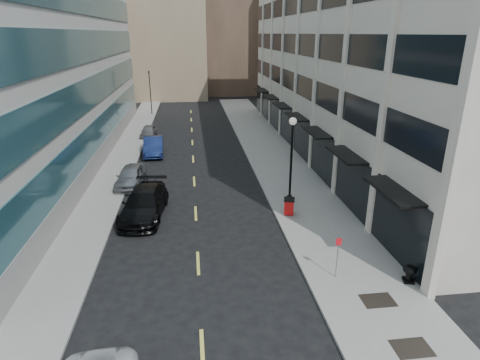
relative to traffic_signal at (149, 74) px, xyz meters
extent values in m
cube|color=gray|center=(13.00, -28.00, -5.64)|extent=(5.00, 80.00, 0.15)
cube|color=gray|center=(-1.00, -28.00, -5.64)|extent=(3.00, 80.00, 0.15)
cube|color=beige|center=(22.50, -21.00, 3.28)|extent=(14.00, 46.00, 18.00)
cube|color=black|center=(15.52, -21.00, -3.72)|extent=(0.18, 46.00, 3.60)
cube|color=black|center=(15.53, -21.00, 0.78)|extent=(0.12, 46.00, 1.80)
cube|color=black|center=(15.53, -21.00, 4.28)|extent=(0.12, 46.00, 1.80)
cube|color=black|center=(15.53, -21.00, 7.78)|extent=(0.12, 46.00, 1.80)
cube|color=beige|center=(15.50, -44.00, 3.28)|extent=(0.35, 0.60, 18.00)
cube|color=beige|center=(15.50, -38.00, 3.28)|extent=(0.35, 0.60, 18.00)
cube|color=beige|center=(15.50, -32.00, 3.28)|extent=(0.35, 0.60, 18.00)
cube|color=beige|center=(15.50, -26.00, 3.28)|extent=(0.35, 0.60, 18.00)
cube|color=beige|center=(15.50, -20.00, 3.28)|extent=(0.35, 0.60, 18.00)
cube|color=beige|center=(15.50, -14.00, 3.28)|extent=(0.35, 0.60, 18.00)
cube|color=beige|center=(15.50, -8.00, 3.28)|extent=(0.35, 0.60, 18.00)
cube|color=beige|center=(15.50, -2.00, 3.28)|extent=(0.35, 0.60, 18.00)
cube|color=black|center=(14.85, -41.00, -1.82)|extent=(1.30, 4.00, 0.12)
cube|color=black|center=(14.85, -35.00, -1.82)|extent=(1.30, 4.00, 0.12)
cube|color=black|center=(14.85, -29.00, -1.82)|extent=(1.30, 4.00, 0.12)
cube|color=black|center=(14.85, -23.00, -1.82)|extent=(1.30, 4.00, 0.12)
cube|color=black|center=(14.85, -17.00, -1.82)|extent=(1.30, 4.00, 0.12)
cube|color=black|center=(14.85, -11.00, -1.82)|extent=(1.30, 4.00, 0.12)
cube|color=black|center=(14.85, -5.00, -1.82)|extent=(1.30, 4.00, 0.12)
cube|color=gray|center=(-2.46, -21.00, -4.82)|extent=(0.20, 46.00, 1.80)
cube|color=#27545C|center=(-2.47, -21.00, -2.72)|extent=(0.14, 45.60, 2.40)
cube|color=#27545C|center=(-2.47, -21.00, 0.78)|extent=(0.14, 45.60, 2.40)
cube|color=#27545C|center=(-2.47, -21.00, 4.28)|extent=(0.14, 45.60, 2.40)
cube|color=#27545C|center=(-2.47, -21.00, 7.78)|extent=(0.14, 45.60, 2.40)
cube|color=#937E60|center=(1.50, 20.00, 8.28)|extent=(14.00, 18.00, 28.00)
cube|color=#937E60|center=(-8.50, 30.00, 5.28)|extent=(12.00, 14.00, 22.00)
cube|color=beige|center=(23.50, 18.00, 4.28)|extent=(10.00, 14.00, 20.00)
cube|color=black|center=(13.10, -47.00, -5.56)|extent=(1.40, 1.00, 0.01)
cube|color=black|center=(13.10, -44.20, -5.56)|extent=(1.40, 1.00, 0.01)
cube|color=#D8CC4C|center=(5.50, -46.00, -5.71)|extent=(0.15, 2.20, 0.01)
cube|color=#D8CC4C|center=(5.50, -40.00, -5.71)|extent=(0.15, 2.20, 0.01)
cube|color=#D8CC4C|center=(5.50, -34.00, -5.71)|extent=(0.15, 2.20, 0.01)
cube|color=#D8CC4C|center=(5.50, -28.00, -5.71)|extent=(0.15, 2.20, 0.01)
cube|color=#D8CC4C|center=(5.50, -22.00, -5.71)|extent=(0.15, 2.20, 0.01)
cube|color=#D8CC4C|center=(5.50, -16.00, -5.71)|extent=(0.15, 2.20, 0.01)
cube|color=#D8CC4C|center=(5.50, -10.00, -5.71)|extent=(0.15, 2.20, 0.01)
cube|color=#D8CC4C|center=(5.50, -4.00, -5.71)|extent=(0.15, 2.20, 0.01)
cube|color=#D8CC4C|center=(5.50, 2.00, -5.71)|extent=(0.15, 2.20, 0.01)
cylinder|color=black|center=(0.00, 0.00, -2.72)|extent=(0.12, 0.12, 6.00)
imported|color=black|center=(0.00, 0.00, 0.27)|extent=(0.66, 0.66, 1.98)
imported|color=black|center=(2.30, -34.00, -4.85)|extent=(3.04, 6.23, 1.75)
imported|color=gray|center=(0.74, -28.37, -4.94)|extent=(2.25, 4.70, 1.55)
imported|color=navy|center=(1.80, -20.00, -4.88)|extent=(2.05, 5.16, 1.67)
imported|color=slate|center=(0.70, -13.00, -5.06)|extent=(1.81, 3.93, 1.31)
cube|color=#BD0C0C|center=(11.36, -35.17, -5.05)|extent=(0.72, 0.72, 0.94)
cube|color=black|center=(11.36, -35.17, -4.55)|extent=(0.81, 0.81, 0.11)
cylinder|color=black|center=(11.17, -34.86, -5.46)|extent=(0.06, 0.21, 0.21)
cylinder|color=black|center=(11.55, -34.86, -5.46)|extent=(0.06, 0.21, 0.21)
cylinder|color=black|center=(11.90, -33.13, -5.37)|extent=(0.36, 0.36, 0.40)
cylinder|color=black|center=(11.90, -33.13, -2.77)|extent=(0.16, 0.16, 5.14)
sphere|color=silver|center=(11.90, -33.13, -0.04)|extent=(0.49, 0.49, 0.49)
cone|color=black|center=(11.90, -33.13, 0.24)|extent=(0.13, 0.13, 0.20)
cylinder|color=slate|center=(11.90, -42.25, -4.47)|extent=(0.04, 0.04, 2.20)
cube|color=red|center=(11.90, -42.27, -3.69)|extent=(0.26, 0.06, 0.35)
cube|color=black|center=(15.10, -43.05, -5.50)|extent=(0.57, 0.57, 0.13)
cylinder|color=black|center=(15.10, -43.05, -5.23)|extent=(0.29, 0.29, 0.44)
ellipsoid|color=black|center=(15.10, -43.05, -4.92)|extent=(0.62, 0.62, 0.43)
camera|label=1|loc=(5.44, -57.74, 5.24)|focal=30.00mm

